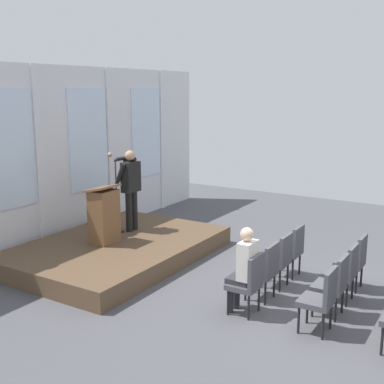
# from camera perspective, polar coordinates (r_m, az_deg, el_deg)

# --- Properties ---
(ground_plane) EXTENTS (15.22, 15.22, 0.00)m
(ground_plane) POSITION_cam_1_polar(r_m,az_deg,el_deg) (8.22, 14.42, -12.42)
(ground_plane) COLOR #4C4C51
(rear_partition) EXTENTS (10.90, 0.14, 3.82)m
(rear_partition) POSITION_cam_1_polar(r_m,az_deg,el_deg) (10.85, -15.86, 4.01)
(rear_partition) COLOR silver
(rear_partition) RESTS_ON ground
(stage_platform) EXTENTS (4.22, 2.90, 0.36)m
(stage_platform) POSITION_cam_1_polar(r_m,az_deg,el_deg) (10.03, -8.64, -6.60)
(stage_platform) COLOR brown
(stage_platform) RESTS_ON ground
(speaker) EXTENTS (0.50, 0.69, 1.72)m
(speaker) POSITION_cam_1_polar(r_m,az_deg,el_deg) (10.46, -7.14, 0.89)
(speaker) COLOR black
(speaker) RESTS_ON stage_platform
(mic_stand) EXTENTS (0.28, 0.28, 1.56)m
(mic_stand) POSITION_cam_1_polar(r_m,az_deg,el_deg) (10.53, -8.65, -2.79)
(mic_stand) COLOR black
(mic_stand) RESTS_ON stage_platform
(lectern) EXTENTS (0.60, 0.48, 1.16)m
(lectern) POSITION_cam_1_polar(r_m,az_deg,el_deg) (9.78, -10.13, -2.65)
(lectern) COLOR brown
(lectern) RESTS_ON stage_platform
(chair_r0_c0) EXTENTS (0.46, 0.44, 0.94)m
(chair_r0_c0) POSITION_cam_1_polar(r_m,az_deg,el_deg) (7.49, 6.57, -10.12)
(chair_r0_c0) COLOR black
(chair_r0_c0) RESTS_ON ground
(audience_r0_c0) EXTENTS (0.36, 0.39, 1.34)m
(audience_r0_c0) POSITION_cam_1_polar(r_m,az_deg,el_deg) (7.45, 6.04, -8.51)
(audience_r0_c0) COLOR #2D2D33
(audience_r0_c0) RESTS_ON ground
(chair_r0_c1) EXTENTS (0.46, 0.44, 0.94)m
(chair_r0_c1) POSITION_cam_1_polar(r_m,az_deg,el_deg) (8.00, 8.43, -8.70)
(chair_r0_c1) COLOR black
(chair_r0_c1) RESTS_ON ground
(chair_r0_c2) EXTENTS (0.46, 0.44, 0.94)m
(chair_r0_c2) POSITION_cam_1_polar(r_m,az_deg,el_deg) (8.53, 10.05, -7.45)
(chair_r0_c2) COLOR black
(chair_r0_c2) RESTS_ON ground
(chair_r0_c3) EXTENTS (0.46, 0.44, 0.94)m
(chair_r0_c3) POSITION_cam_1_polar(r_m,az_deg,el_deg) (9.06, 11.47, -6.34)
(chair_r0_c3) COLOR black
(chair_r0_c3) RESTS_ON ground
(chair_r1_c0) EXTENTS (0.46, 0.44, 0.94)m
(chair_r1_c0) POSITION_cam_1_polar(r_m,az_deg,el_deg) (7.14, 14.74, -11.59)
(chair_r1_c0) COLOR black
(chair_r1_c0) RESTS_ON ground
(chair_r1_c1) EXTENTS (0.46, 0.44, 0.94)m
(chair_r1_c1) POSITION_cam_1_polar(r_m,az_deg,el_deg) (7.67, 16.08, -9.97)
(chair_r1_c1) COLOR black
(chair_r1_c1) RESTS_ON ground
(chair_r1_c2) EXTENTS (0.46, 0.44, 0.94)m
(chair_r1_c2) POSITION_cam_1_polar(r_m,az_deg,el_deg) (8.22, 17.24, -8.56)
(chair_r1_c2) COLOR black
(chair_r1_c2) RESTS_ON ground
(chair_r1_c3) EXTENTS (0.46, 0.44, 0.94)m
(chair_r1_c3) POSITION_cam_1_polar(r_m,az_deg,el_deg) (8.78, 18.25, -7.33)
(chair_r1_c3) COLOR black
(chair_r1_c3) RESTS_ON ground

